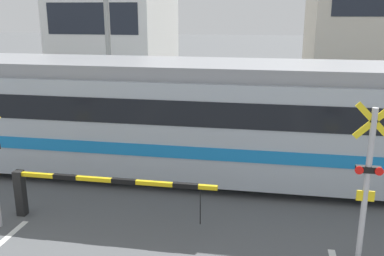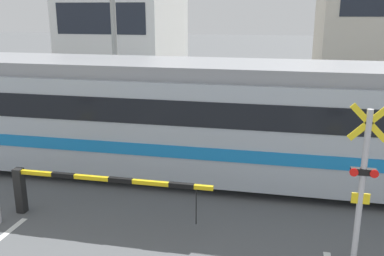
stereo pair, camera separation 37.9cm
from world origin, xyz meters
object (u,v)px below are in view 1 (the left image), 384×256
Objects in this scene: crossing_barrier_near at (73,186)px; commuter_train at (273,119)px; crossing_barrier_far at (276,126)px; crossing_signal_right at (367,177)px; pedestrian at (230,99)px.

commuter_train is at bearing 36.43° from crossing_barrier_near.
crossing_barrier_far is 1.51× the size of crossing_signal_right.
crossing_barrier_near is 2.92× the size of pedestrian.
commuter_train is 11.43× the size of pedestrian.
commuter_train reaches higher than crossing_signal_right.
pedestrian reaches higher than crossing_barrier_near.
pedestrian is (2.59, 9.82, 0.10)m from crossing_barrier_near.
crossing_signal_right is at bearing -5.60° from crossing_barrier_near.
crossing_signal_right is at bearing -71.75° from pedestrian.
pedestrian reaches higher than crossing_barrier_far.
crossing_barrier_near is at bearing -143.57° from commuter_train.
pedestrian is at bearing 108.25° from crossing_signal_right.
pedestrian is at bearing 104.93° from commuter_train.
crossing_signal_right reaches higher than pedestrian.
commuter_train is 2.90m from crossing_barrier_far.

